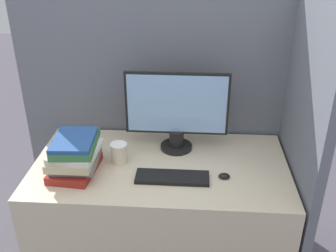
{
  "coord_description": "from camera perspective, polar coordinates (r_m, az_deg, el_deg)",
  "views": [
    {
      "loc": [
        0.16,
        -1.41,
        1.89
      ],
      "look_at": [
        0.04,
        0.4,
        0.96
      ],
      "focal_mm": 42.0,
      "sensor_mm": 36.0,
      "label": 1
    }
  ],
  "objects": [
    {
      "name": "coffee_cup",
      "position": [
        2.12,
        -7.12,
        -3.92
      ],
      "size": [
        0.09,
        0.09,
        0.11
      ],
      "color": "beige",
      "rests_on": "desk"
    },
    {
      "name": "keyboard",
      "position": [
        2.0,
        0.62,
        -7.46
      ],
      "size": [
        0.37,
        0.12,
        0.02
      ],
      "color": "black",
      "rests_on": "desk"
    },
    {
      "name": "desk",
      "position": [
        2.34,
        -1.03,
        -13.25
      ],
      "size": [
        1.36,
        0.74,
        0.75
      ],
      "color": "beige",
      "rests_on": "ground_plane"
    },
    {
      "name": "mouse",
      "position": [
        2.02,
        8.16,
        -7.19
      ],
      "size": [
        0.06,
        0.04,
        0.02
      ],
      "color": "black",
      "rests_on": "desk"
    },
    {
      "name": "cubicle_panel_rear",
      "position": [
        2.43,
        -0.3,
        1.34
      ],
      "size": [
        1.76,
        0.04,
        1.67
      ],
      "color": "slate",
      "rests_on": "ground_plane"
    },
    {
      "name": "book_stack",
      "position": [
        2.06,
        -13.36,
        -4.1
      ],
      "size": [
        0.25,
        0.32,
        0.2
      ],
      "color": "maroon",
      "rests_on": "desk"
    },
    {
      "name": "cubicle_panel_right",
      "position": [
        2.17,
        18.29,
        -3.63
      ],
      "size": [
        0.04,
        0.8,
        1.67
      ],
      "color": "slate",
      "rests_on": "ground_plane"
    },
    {
      "name": "monitor",
      "position": [
        2.16,
        1.28,
        1.98
      ],
      "size": [
        0.57,
        0.18,
        0.46
      ],
      "color": "black",
      "rests_on": "desk"
    }
  ]
}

